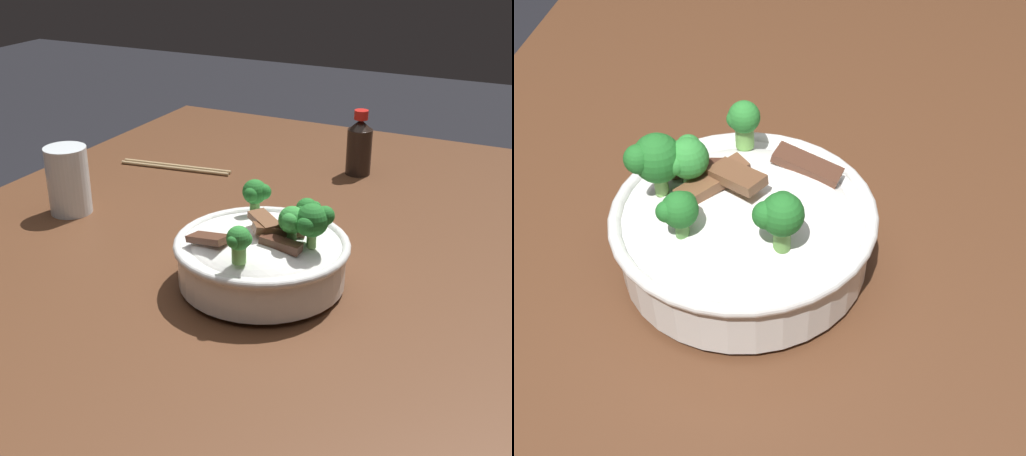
% 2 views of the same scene
% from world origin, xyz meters
% --- Properties ---
extents(dining_table, '(1.54, 1.00, 0.78)m').
position_xyz_m(dining_table, '(0.00, 0.00, 0.68)').
color(dining_table, '#56331E').
rests_on(dining_table, ground).
extents(rice_bowl, '(0.24, 0.24, 0.14)m').
position_xyz_m(rice_bowl, '(0.02, 0.11, 0.83)').
color(rice_bowl, white).
rests_on(rice_bowl, dining_table).
extents(drinking_glass, '(0.07, 0.07, 0.12)m').
position_xyz_m(drinking_glass, '(-0.07, -0.30, 0.83)').
color(drinking_glass, white).
rests_on(drinking_glass, dining_table).
extents(chopsticks_pair, '(0.05, 0.24, 0.01)m').
position_xyz_m(chopsticks_pair, '(-0.33, -0.25, 0.79)').
color(chopsticks_pair, tan).
rests_on(chopsticks_pair, dining_table).
extents(soy_sauce_bottle, '(0.05, 0.05, 0.13)m').
position_xyz_m(soy_sauce_bottle, '(-0.47, 0.09, 0.84)').
color(soy_sauce_bottle, black).
rests_on(soy_sauce_bottle, dining_table).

